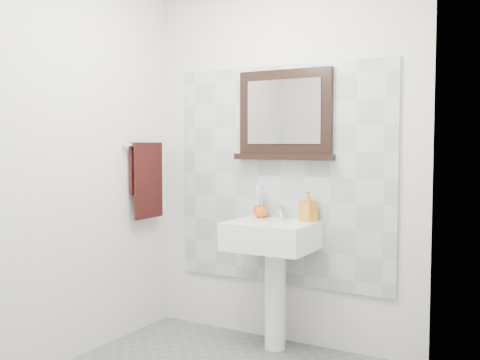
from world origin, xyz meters
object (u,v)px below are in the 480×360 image
object	(u,v)px
pedestal_sink	(272,250)
toothbrush_cup	(260,212)
framed_mirror	(285,117)
soap_dispenser	(308,206)
hand_towel	(147,174)

from	to	relation	value
pedestal_sink	toothbrush_cup	size ratio (longest dim) A/B	9.33
pedestal_sink	framed_mirror	distance (m)	0.89
soap_dispenser	pedestal_sink	bearing A→B (deg)	-125.28
toothbrush_cup	soap_dispenser	size ratio (longest dim) A/B	0.52
toothbrush_cup	soap_dispenser	world-z (taller)	soap_dispenser
pedestal_sink	framed_mirror	bearing A→B (deg)	90.54
soap_dispenser	hand_towel	size ratio (longest dim) A/B	0.36
pedestal_sink	toothbrush_cup	world-z (taller)	pedestal_sink
soap_dispenser	framed_mirror	size ratio (longest dim) A/B	0.28
hand_towel	toothbrush_cup	bearing A→B (deg)	15.00
toothbrush_cup	framed_mirror	distance (m)	0.67
toothbrush_cup	hand_towel	distance (m)	0.88
pedestal_sink	hand_towel	world-z (taller)	hand_towel
toothbrush_cup	framed_mirror	xyz separation A→B (m)	(0.16, 0.04, 0.65)
soap_dispenser	hand_towel	xyz separation A→B (m)	(-1.18, -0.21, 0.19)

